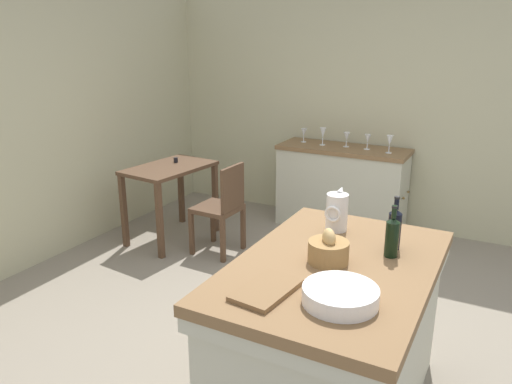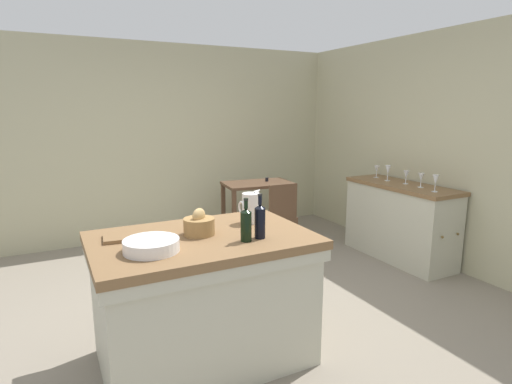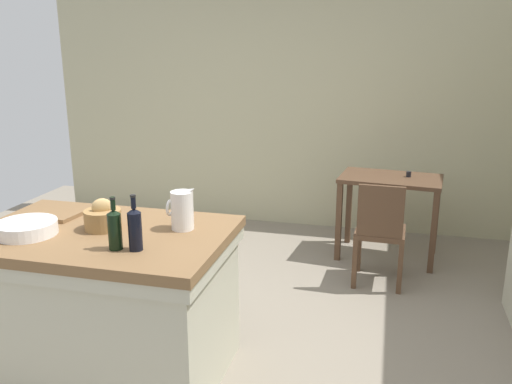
{
  "view_description": "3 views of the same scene",
  "coord_description": "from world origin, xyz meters",
  "px_view_note": "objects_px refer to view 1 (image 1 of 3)",
  "views": [
    {
      "loc": [
        -2.75,
        -1.24,
        2.04
      ],
      "look_at": [
        0.08,
        0.27,
        1.02
      ],
      "focal_mm": 35.03,
      "sensor_mm": 36.0,
      "label": 1
    },
    {
      "loc": [
        -1.38,
        -3.05,
        1.76
      ],
      "look_at": [
        0.34,
        0.33,
        0.99
      ],
      "focal_mm": 29.15,
      "sensor_mm": 36.0,
      "label": 2
    },
    {
      "loc": [
        1.08,
        -3.08,
        1.95
      ],
      "look_at": [
        0.19,
        0.46,
        0.93
      ],
      "focal_mm": 37.49,
      "sensor_mm": 36.0,
      "label": 3
    }
  ],
  "objects_px": {
    "wine_bottle_amber": "(392,236)",
    "wine_glass_far_right": "(304,133)",
    "pitcher": "(337,212)",
    "island_table": "(332,334)",
    "wine_glass_left": "(368,139)",
    "wash_bowl": "(340,295)",
    "wine_glass_far_left": "(390,141)",
    "writing_desk": "(170,179)",
    "cutting_board": "(266,290)",
    "wine_bottle_dark": "(394,228)",
    "wine_glass_middle": "(347,137)",
    "side_cabinet": "(341,188)",
    "wine_glass_right": "(323,133)",
    "bread_basket": "(328,250)",
    "wooden_chair": "(222,206)"
  },
  "relations": [
    {
      "from": "island_table",
      "to": "pitcher",
      "type": "bearing_deg",
      "value": 18.95
    },
    {
      "from": "wine_bottle_amber",
      "to": "wine_glass_middle",
      "type": "xyz_separation_m",
      "value": [
        2.56,
        1.09,
        -0.02
      ]
    },
    {
      "from": "wine_glass_far_left",
      "to": "wine_glass_middle",
      "type": "height_order",
      "value": "wine_glass_far_left"
    },
    {
      "from": "pitcher",
      "to": "wine_glass_far_right",
      "type": "xyz_separation_m",
      "value": [
        2.36,
        1.2,
        -0.03
      ]
    },
    {
      "from": "wine_glass_left",
      "to": "wine_glass_right",
      "type": "height_order",
      "value": "wine_glass_right"
    },
    {
      "from": "bread_basket",
      "to": "wine_bottle_amber",
      "type": "distance_m",
      "value": 0.35
    },
    {
      "from": "side_cabinet",
      "to": "wine_bottle_amber",
      "type": "xyz_separation_m",
      "value": [
        -2.53,
        -1.11,
        0.58
      ]
    },
    {
      "from": "writing_desk",
      "to": "pitcher",
      "type": "relative_size",
      "value": 3.57
    },
    {
      "from": "wine_glass_left",
      "to": "wine_glass_middle",
      "type": "xyz_separation_m",
      "value": [
        0.02,
        0.23,
        -0.0
      ]
    },
    {
      "from": "wine_bottle_amber",
      "to": "pitcher",
      "type": "bearing_deg",
      "value": 59.93
    },
    {
      "from": "wine_glass_far_right",
      "to": "wine_bottle_amber",
      "type": "bearing_deg",
      "value": -148.42
    },
    {
      "from": "wine_bottle_amber",
      "to": "wooden_chair",
      "type": "bearing_deg",
      "value": 54.79
    },
    {
      "from": "wine_bottle_amber",
      "to": "wine_glass_middle",
      "type": "bearing_deg",
      "value": 23.03
    },
    {
      "from": "wash_bowl",
      "to": "wine_glass_far_right",
      "type": "bearing_deg",
      "value": 25.43
    },
    {
      "from": "cutting_board",
      "to": "writing_desk",
      "type": "bearing_deg",
      "value": 46.13
    },
    {
      "from": "pitcher",
      "to": "wine_glass_far_right",
      "type": "height_order",
      "value": "pitcher"
    },
    {
      "from": "wine_glass_far_left",
      "to": "side_cabinet",
      "type": "bearing_deg",
      "value": 84.5
    },
    {
      "from": "wooden_chair",
      "to": "wine_bottle_dark",
      "type": "height_order",
      "value": "wine_bottle_dark"
    },
    {
      "from": "writing_desk",
      "to": "wine_bottle_dark",
      "type": "distance_m",
      "value": 2.86
    },
    {
      "from": "island_table",
      "to": "cutting_board",
      "type": "height_order",
      "value": "cutting_board"
    },
    {
      "from": "wine_glass_far_left",
      "to": "wooden_chair",
      "type": "bearing_deg",
      "value": 132.44
    },
    {
      "from": "wooden_chair",
      "to": "wine_glass_far_right",
      "type": "height_order",
      "value": "wine_glass_far_right"
    },
    {
      "from": "wine_bottle_amber",
      "to": "wine_glass_far_right",
      "type": "distance_m",
      "value": 3.03
    },
    {
      "from": "wine_glass_right",
      "to": "wine_bottle_dark",
      "type": "bearing_deg",
      "value": -151.22
    },
    {
      "from": "bread_basket",
      "to": "wine_glass_far_right",
      "type": "distance_m",
      "value": 3.1
    },
    {
      "from": "writing_desk",
      "to": "wine_glass_left",
      "type": "bearing_deg",
      "value": -55.42
    },
    {
      "from": "wine_bottle_dark",
      "to": "wine_glass_middle",
      "type": "relative_size",
      "value": 1.91
    },
    {
      "from": "wash_bowl",
      "to": "wine_bottle_dark",
      "type": "bearing_deg",
      "value": -5.15
    },
    {
      "from": "island_table",
      "to": "cutting_board",
      "type": "bearing_deg",
      "value": 158.32
    },
    {
      "from": "wine_glass_far_right",
      "to": "wine_glass_left",
      "type": "bearing_deg",
      "value": -92.46
    },
    {
      "from": "wash_bowl",
      "to": "wine_glass_far_left",
      "type": "distance_m",
      "value": 3.12
    },
    {
      "from": "bread_basket",
      "to": "wine_glass_far_right",
      "type": "height_order",
      "value": "bread_basket"
    },
    {
      "from": "cutting_board",
      "to": "wine_bottle_amber",
      "type": "relative_size",
      "value": 1.2
    },
    {
      "from": "wine_bottle_dark",
      "to": "wine_bottle_amber",
      "type": "height_order",
      "value": "wine_bottle_dark"
    },
    {
      "from": "writing_desk",
      "to": "wine_glass_left",
      "type": "height_order",
      "value": "wine_glass_left"
    },
    {
      "from": "wine_glass_far_right",
      "to": "island_table",
      "type": "bearing_deg",
      "value": -154.16
    },
    {
      "from": "wooden_chair",
      "to": "wine_glass_right",
      "type": "distance_m",
      "value": 1.43
    },
    {
      "from": "cutting_board",
      "to": "wine_bottle_dark",
      "type": "relative_size",
      "value": 1.13
    },
    {
      "from": "side_cabinet",
      "to": "wine_bottle_dark",
      "type": "bearing_deg",
      "value": -155.7
    },
    {
      "from": "island_table",
      "to": "writing_desk",
      "type": "height_order",
      "value": "island_table"
    },
    {
      "from": "wine_glass_middle",
      "to": "pitcher",
      "type": "bearing_deg",
      "value": -163.17
    },
    {
      "from": "wash_bowl",
      "to": "wine_bottle_amber",
      "type": "xyz_separation_m",
      "value": [
        0.59,
        -0.08,
        0.08
      ]
    },
    {
      "from": "side_cabinet",
      "to": "wine_glass_right",
      "type": "xyz_separation_m",
      "value": [
        -0.0,
        0.24,
        0.58
      ]
    },
    {
      "from": "bread_basket",
      "to": "wine_glass_far_right",
      "type": "bearing_deg",
      "value": 25.16
    },
    {
      "from": "wine_glass_far_left",
      "to": "wine_glass_left",
      "type": "height_order",
      "value": "wine_glass_far_left"
    },
    {
      "from": "side_cabinet",
      "to": "wine_glass_far_left",
      "type": "distance_m",
      "value": 0.75
    },
    {
      "from": "writing_desk",
      "to": "wine_glass_far_left",
      "type": "relative_size",
      "value": 5.28
    },
    {
      "from": "wine_glass_left",
      "to": "wine_glass_far_right",
      "type": "distance_m",
      "value": 0.73
    },
    {
      "from": "cutting_board",
      "to": "wooden_chair",
      "type": "bearing_deg",
      "value": 36.62
    },
    {
      "from": "writing_desk",
      "to": "wine_glass_left",
      "type": "xyz_separation_m",
      "value": [
        1.16,
        -1.68,
        0.36
      ]
    }
  ]
}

